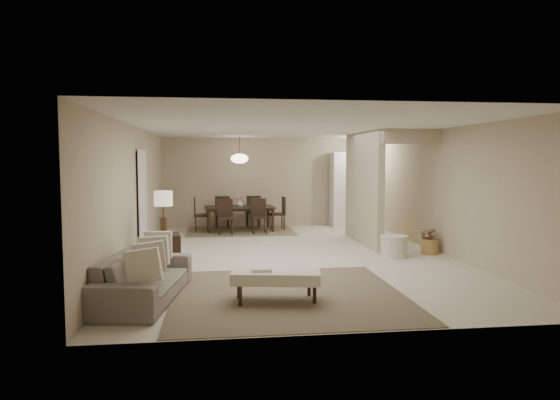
{
  "coord_description": "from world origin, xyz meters",
  "views": [
    {
      "loc": [
        -1.47,
        -9.63,
        1.87
      ],
      "look_at": [
        -0.17,
        0.62,
        1.05
      ],
      "focal_mm": 32.0,
      "sensor_mm": 36.0,
      "label": 1
    }
  ],
  "objects": [
    {
      "name": "dining_table",
      "position": [
        -0.87,
        3.56,
        0.32
      ],
      "size": [
        1.88,
        1.11,
        0.64
      ],
      "primitive_type": "imported",
      "rotation": [
        0.0,
        0.0,
        0.05
      ],
      "color": "black",
      "rests_on": "dining_rug"
    },
    {
      "name": "living_rug",
      "position": [
        -0.51,
        -2.87,
        0.01
      ],
      "size": [
        3.2,
        3.2,
        0.01
      ],
      "primitive_type": "cube",
      "color": "brown",
      "rests_on": "floor"
    },
    {
      "name": "partition",
      "position": [
        1.8,
        1.25,
        1.25
      ],
      "size": [
        0.15,
        2.5,
        2.5
      ],
      "primitive_type": "cube",
      "color": "tan",
      "rests_on": "floor"
    },
    {
      "name": "wicker_basket",
      "position": [
        2.75,
        -0.2,
        0.15
      ],
      "size": [
        0.44,
        0.44,
        0.3
      ],
      "primitive_type": "cylinder",
      "rotation": [
        0.0,
        0.0,
        0.3
      ],
      "color": "olive",
      "rests_on": "floor"
    },
    {
      "name": "floor",
      "position": [
        0.0,
        0.0,
        0.0
      ],
      "size": [
        9.0,
        9.0,
        0.0
      ],
      "primitive_type": "plane",
      "color": "beige",
      "rests_on": "ground"
    },
    {
      "name": "yellow_mat",
      "position": [
        2.62,
        1.53,
        0.01
      ],
      "size": [
        0.99,
        0.73,
        0.01
      ],
      "primitive_type": "cube",
      "rotation": [
        0.0,
        0.0,
        0.23
      ],
      "color": "yellow",
      "rests_on": "floor"
    },
    {
      "name": "ottoman_bench",
      "position": [
        -0.71,
        -3.17,
        0.33
      ],
      "size": [
        1.23,
        0.72,
        0.42
      ],
      "rotation": [
        0.0,
        0.0,
        -0.17
      ],
      "color": "silver",
      "rests_on": "living_rug"
    },
    {
      "name": "sofa",
      "position": [
        -2.45,
        -2.87,
        0.32
      ],
      "size": [
        2.26,
        1.16,
        0.63
      ],
      "primitive_type": "imported",
      "rotation": [
        0.0,
        0.0,
        1.42
      ],
      "color": "slate",
      "rests_on": "floor"
    },
    {
      "name": "round_pouf",
      "position": [
        1.94,
        -0.39,
        0.2
      ],
      "size": [
        0.53,
        0.53,
        0.41
      ],
      "primitive_type": "cylinder",
      "color": "silver",
      "rests_on": "floor"
    },
    {
      "name": "flush_light",
      "position": [
        2.3,
        3.2,
        2.46
      ],
      "size": [
        0.44,
        0.44,
        0.05
      ],
      "primitive_type": "cylinder",
      "color": "white",
      "rests_on": "ceiling"
    },
    {
      "name": "back_wall",
      "position": [
        0.0,
        4.5,
        1.25
      ],
      "size": [
        6.0,
        0.0,
        6.0
      ],
      "primitive_type": "plane",
      "rotation": [
        1.57,
        0.0,
        0.0
      ],
      "color": "tan",
      "rests_on": "floor"
    },
    {
      "name": "vase",
      "position": [
        -0.87,
        3.56,
        0.73
      ],
      "size": [
        0.16,
        0.16,
        0.17
      ],
      "primitive_type": "imported",
      "rotation": [
        0.0,
        0.0,
        0.02
      ],
      "color": "white",
      "rests_on": "dining_table"
    },
    {
      "name": "pendant_light",
      "position": [
        -0.87,
        3.56,
        1.92
      ],
      "size": [
        0.46,
        0.46,
        0.71
      ],
      "color": "#4D3621",
      "rests_on": "ceiling"
    },
    {
      "name": "side_table",
      "position": [
        -2.4,
        -0.81,
        0.29
      ],
      "size": [
        0.61,
        0.61,
        0.58
      ],
      "primitive_type": "cube",
      "rotation": [
        0.0,
        0.0,
        0.17
      ],
      "color": "black",
      "rests_on": "floor"
    },
    {
      "name": "right_wall",
      "position": [
        3.0,
        0.0,
        1.25
      ],
      "size": [
        0.0,
        9.0,
        9.0
      ],
      "primitive_type": "plane",
      "rotation": [
        1.57,
        0.0,
        -1.57
      ],
      "color": "tan",
      "rests_on": "floor"
    },
    {
      "name": "ceiling",
      "position": [
        0.0,
        0.0,
        2.5
      ],
      "size": [
        9.0,
        9.0,
        0.0
      ],
      "primitive_type": "plane",
      "rotation": [
        3.14,
        0.0,
        0.0
      ],
      "color": "white",
      "rests_on": "back_wall"
    },
    {
      "name": "dining_chairs",
      "position": [
        -0.87,
        3.56,
        0.45
      ],
      "size": [
        2.42,
        1.8,
        0.9
      ],
      "color": "black",
      "rests_on": "dining_rug"
    },
    {
      "name": "dining_rug",
      "position": [
        -0.87,
        3.56,
        0.01
      ],
      "size": [
        2.8,
        2.1,
        0.01
      ],
      "primitive_type": "cube",
      "color": "#827251",
      "rests_on": "floor"
    },
    {
      "name": "pantry_cabinet",
      "position": [
        2.35,
        4.15,
        1.05
      ],
      "size": [
        1.2,
        0.55,
        2.1
      ],
      "primitive_type": "cube",
      "color": "white",
      "rests_on": "floor"
    },
    {
      "name": "table_lamp",
      "position": [
        -2.4,
        -0.81,
        1.14
      ],
      "size": [
        0.32,
        0.32,
        0.76
      ],
      "color": "#4D3621",
      "rests_on": "side_table"
    },
    {
      "name": "doorway",
      "position": [
        -2.97,
        0.6,
        1.02
      ],
      "size": [
        0.04,
        0.9,
        2.04
      ],
      "primitive_type": "cube",
      "color": "black",
      "rests_on": "floor"
    },
    {
      "name": "left_wall",
      "position": [
        -3.0,
        0.0,
        1.25
      ],
      "size": [
        0.0,
        9.0,
        9.0
      ],
      "primitive_type": "plane",
      "rotation": [
        1.57,
        0.0,
        1.57
      ],
      "color": "tan",
      "rests_on": "floor"
    }
  ]
}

